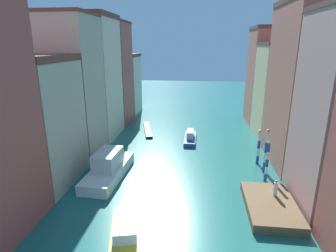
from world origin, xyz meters
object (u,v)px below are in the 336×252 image
at_px(gondola_black, 148,129).
at_px(motorboat_0, 126,230).
at_px(mooring_pole_2, 259,147).
at_px(vaporetto_white, 108,167).
at_px(motorboat_1, 190,137).
at_px(person_on_dock, 276,188).
at_px(mooring_pole_0, 267,161).
at_px(mooring_pole_1, 266,151).
at_px(waterfront_dock, 270,206).

height_order(gondola_black, motorboat_0, motorboat_0).
bearing_deg(mooring_pole_2, motorboat_0, -130.03).
xyz_separation_m(vaporetto_white, motorboat_1, (8.83, 13.30, -0.54)).
distance_m(person_on_dock, gondola_black, 26.96).
xyz_separation_m(mooring_pole_0, mooring_pole_1, (0.34, 2.27, 0.35)).
bearing_deg(mooring_pole_0, vaporetto_white, -176.86).
height_order(person_on_dock, mooring_pole_2, mooring_pole_2).
bearing_deg(mooring_pole_1, person_on_dock, -93.96).
xyz_separation_m(mooring_pole_1, motorboat_0, (-13.36, -13.08, -2.14)).
bearing_deg(person_on_dock, motorboat_1, 117.46).
distance_m(person_on_dock, motorboat_0, 14.41).
distance_m(mooring_pole_1, mooring_pole_2, 2.50).
xyz_separation_m(mooring_pole_1, vaporetto_white, (-18.01, -3.24, -1.62)).
bearing_deg(waterfront_dock, mooring_pole_1, 82.01).
xyz_separation_m(person_on_dock, mooring_pole_0, (0.12, 4.44, 0.85)).
bearing_deg(motorboat_1, mooring_pole_0, -54.37).
distance_m(waterfront_dock, mooring_pole_0, 6.07).
bearing_deg(waterfront_dock, motorboat_1, 114.12).
bearing_deg(mooring_pole_0, mooring_pole_2, 89.68).
bearing_deg(motorboat_1, mooring_pole_2, -40.66).
distance_m(mooring_pole_1, vaporetto_white, 18.37).
bearing_deg(mooring_pole_1, vaporetto_white, -169.79).
xyz_separation_m(mooring_pole_2, vaporetto_white, (-17.69, -5.69, -1.18)).
bearing_deg(motorboat_1, waterfront_dock, -65.88).
relative_size(person_on_dock, mooring_pole_2, 0.35).
height_order(mooring_pole_0, gondola_black, mooring_pole_0).
height_order(person_on_dock, vaporetto_white, vaporetto_white).
bearing_deg(mooring_pole_0, person_on_dock, -91.56).
bearing_deg(waterfront_dock, motorboat_0, -157.28).
relative_size(waterfront_dock, mooring_pole_1, 1.38).
bearing_deg(motorboat_1, mooring_pole_1, -47.61).
xyz_separation_m(mooring_pole_1, motorboat_1, (-9.18, 10.06, -2.15)).
distance_m(waterfront_dock, gondola_black, 27.54).
height_order(person_on_dock, motorboat_1, person_on_dock).
xyz_separation_m(person_on_dock, vaporetto_white, (-17.55, 3.47, -0.41)).
bearing_deg(person_on_dock, mooring_pole_1, 86.04).
xyz_separation_m(person_on_dock, motorboat_1, (-8.72, 16.78, -0.95)).
distance_m(mooring_pole_0, vaporetto_white, 17.74).
bearing_deg(mooring_pole_1, motorboat_1, 132.39).
bearing_deg(motorboat_1, motorboat_0, -100.22).
bearing_deg(motorboat_0, gondola_black, 97.20).
relative_size(mooring_pole_0, mooring_pole_1, 0.87).
relative_size(mooring_pole_0, mooring_pole_2, 1.04).
bearing_deg(mooring_pole_2, mooring_pole_1, -82.60).
bearing_deg(person_on_dock, vaporetto_white, 168.80).
xyz_separation_m(gondola_black, motorboat_0, (3.50, -27.73, 0.41)).
bearing_deg(waterfront_dock, mooring_pole_2, 85.61).
xyz_separation_m(vaporetto_white, gondola_black, (1.15, 17.89, -0.93)).
distance_m(mooring_pole_2, vaporetto_white, 18.62).
distance_m(waterfront_dock, vaporetto_white, 17.55).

